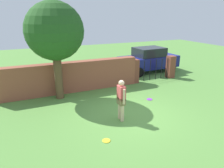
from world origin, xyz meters
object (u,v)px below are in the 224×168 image
(person, at_px, (121,98))
(frisbee_purple, at_px, (149,99))
(tree, at_px, (55,32))
(frisbee_yellow, at_px, (106,141))
(car, at_px, (149,60))

(person, relative_size, frisbee_purple, 6.00)
(tree, height_order, person, tree)
(frisbee_yellow, bearing_deg, person, 45.94)
(car, distance_m, frisbee_purple, 5.25)
(person, xyz_separation_m, frisbee_purple, (2.15, 1.26, -0.89))
(tree, distance_m, car, 7.47)
(frisbee_purple, bearing_deg, frisbee_yellow, -143.71)
(frisbee_purple, bearing_deg, person, -149.63)
(tree, relative_size, person, 2.78)
(person, bearing_deg, frisbee_purple, -59.53)
(tree, xyz_separation_m, person, (1.76, -3.21, -2.27))
(frisbee_yellow, bearing_deg, frisbee_purple, 36.29)
(tree, relative_size, car, 1.05)
(frisbee_purple, distance_m, frisbee_yellow, 3.99)
(person, distance_m, car, 7.48)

